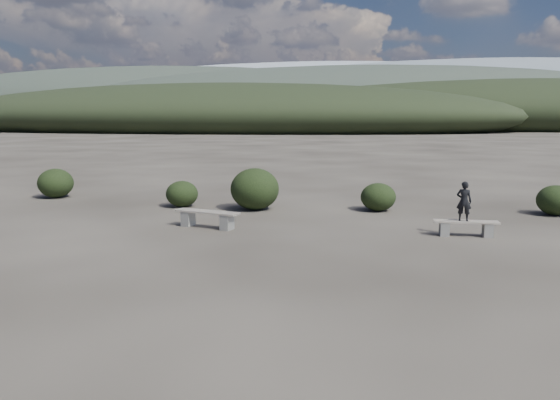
# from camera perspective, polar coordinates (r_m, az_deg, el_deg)

# --- Properties ---
(ground) EXTENTS (1200.00, 1200.00, 0.00)m
(ground) POSITION_cam_1_polar(r_m,az_deg,el_deg) (9.83, -3.38, -9.52)
(ground) COLOR #28241F
(ground) RESTS_ON ground
(bench_left) EXTENTS (1.92, 0.90, 0.47)m
(bench_left) POSITION_cam_1_polar(r_m,az_deg,el_deg) (15.19, -7.62, -1.83)
(bench_left) COLOR slate
(bench_left) RESTS_ON ground
(bench_right) EXTENTS (1.62, 0.35, 0.40)m
(bench_right) POSITION_cam_1_polar(r_m,az_deg,el_deg) (14.81, 18.86, -2.68)
(bench_right) COLOR slate
(bench_right) RESTS_ON ground
(seated_person) EXTENTS (0.42, 0.33, 1.02)m
(seated_person) POSITION_cam_1_polar(r_m,az_deg,el_deg) (14.68, 18.67, -0.11)
(seated_person) COLOR black
(seated_person) RESTS_ON bench_right
(shrub_a) EXTENTS (1.08, 1.08, 0.88)m
(shrub_a) POSITION_cam_1_polar(r_m,az_deg,el_deg) (18.74, -10.21, 0.63)
(shrub_a) COLOR black
(shrub_a) RESTS_ON ground
(shrub_b) EXTENTS (1.60, 1.60, 1.37)m
(shrub_b) POSITION_cam_1_polar(r_m,az_deg,el_deg) (17.89, -2.65, 1.16)
(shrub_b) COLOR black
(shrub_b) RESTS_ON ground
(shrub_c) EXTENTS (1.14, 1.14, 0.91)m
(shrub_c) POSITION_cam_1_polar(r_m,az_deg,el_deg) (17.96, 10.22, 0.31)
(shrub_c) COLOR black
(shrub_c) RESTS_ON ground
(shrub_e) EXTENTS (1.12, 1.12, 0.94)m
(shrub_e) POSITION_cam_1_polar(r_m,az_deg,el_deg) (18.95, 26.84, -0.02)
(shrub_e) COLOR black
(shrub_e) RESTS_ON ground
(shrub_f) EXTENTS (1.29, 1.29, 1.10)m
(shrub_f) POSITION_cam_1_polar(r_m,az_deg,el_deg) (22.13, -22.40, 1.64)
(shrub_f) COLOR black
(shrub_f) RESTS_ON ground
(mountain_ridges) EXTENTS (500.00, 400.00, 56.00)m
(mountain_ridges) POSITION_cam_1_polar(r_m,az_deg,el_deg) (348.39, 7.12, 10.19)
(mountain_ridges) COLOR black
(mountain_ridges) RESTS_ON ground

